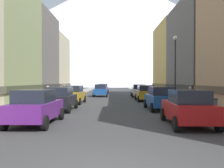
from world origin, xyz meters
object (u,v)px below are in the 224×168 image
car_left_2 (73,94)px  pedestrian_1 (64,91)px  car_right_2 (146,93)px  pedestrian_0 (190,98)px  potted_plant_0 (183,96)px  car_driving_0 (103,88)px  car_right_1 (161,98)px  streetlamp_right (175,60)px  trash_bin_right (213,106)px  car_left_0 (36,107)px  car_driving_1 (101,90)px  car_right_3 (139,91)px  pedestrian_2 (48,95)px  car_right_0 (188,108)px  car_left_1 (60,99)px

car_left_2 → pedestrian_1: car_left_2 is taller
car_right_2 → pedestrian_0: pedestrian_0 is taller
potted_plant_0 → pedestrian_1: bearing=146.6°
car_driving_0 → car_right_1: bearing=-79.0°
car_right_2 → streetlamp_right: size_ratio=0.75×
trash_bin_right → car_left_0: bearing=-163.5°
car_right_2 → pedestrian_0: bearing=-73.5°
car_driving_1 → pedestrian_1: car_driving_1 is taller
trash_bin_right → car_driving_1: bearing=110.4°
car_right_3 → pedestrian_1: size_ratio=2.73×
pedestrian_1 → trash_bin_right: bearing=-54.6°
car_left_0 → car_left_2: 12.46m
car_left_0 → car_right_1: 10.13m
car_right_3 → pedestrian_0: 15.72m
car_right_3 → pedestrian_0: pedestrian_0 is taller
trash_bin_right → car_driving_0: bearing=104.2°
pedestrian_1 → streetlamp_right: size_ratio=0.28×
car_right_1 → potted_plant_0: size_ratio=4.29×
potted_plant_0 → pedestrian_2: size_ratio=0.64×
car_left_0 → pedestrian_0: bearing=36.1°
pedestrian_0 → pedestrian_2: (-12.50, 4.84, -0.01)m
potted_plant_0 → streetlamp_right: streetlamp_right is taller
car_driving_0 → pedestrian_1: (-4.65, -13.73, -0.00)m
car_right_3 → trash_bin_right: bearing=-82.7°
car_right_0 → car_right_1: 7.04m
car_left_2 → car_right_2: (7.60, 3.17, 0.00)m
car_right_1 → pedestrian_0: bearing=14.5°
car_driving_0 → pedestrian_0: pedestrian_0 is taller
car_right_0 → pedestrian_1: (-10.05, 21.10, -0.00)m
car_right_3 → car_driving_0: bearing=114.9°
car_left_1 → car_driving_0: bearing=85.6°
car_right_1 → car_driving_1: (-5.40, 17.69, 0.00)m
pedestrian_0 → pedestrian_2: 13.40m
car_driving_0 → trash_bin_right: bearing=-75.8°
car_right_3 → pedestrian_1: (-10.05, -2.11, -0.00)m
car_left_2 → car_right_1: (7.60, -5.76, 0.00)m
car_right_0 → pedestrian_0: 8.06m
car_right_0 → pedestrian_2: bearing=128.8°
car_driving_1 → pedestrian_1: 5.90m
car_left_0 → trash_bin_right: 10.59m
car_left_2 → pedestrian_1: bearing=106.5°
car_right_1 → streetlamp_right: 3.89m
car_driving_0 → car_right_0: bearing=-81.2°
car_right_1 → pedestrian_0: 2.53m
car_right_3 → pedestrian_2: (-10.05, -10.69, -0.00)m
car_left_2 → trash_bin_right: bearing=-42.9°
trash_bin_right → pedestrian_0: size_ratio=0.60×
car_left_1 → car_driving_0: 28.45m
car_right_3 → car_left_1: bearing=-114.4°
car_driving_1 → potted_plant_0: 15.07m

